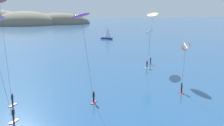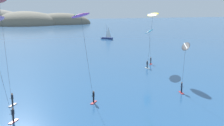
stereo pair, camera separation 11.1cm
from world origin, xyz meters
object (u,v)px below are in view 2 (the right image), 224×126
at_px(sailboat_far, 106,37).
at_px(kitesurfer_cyan, 149,33).
at_px(kitesurfer_magenta, 82,23).
at_px(kitesurfer_yellow, 152,18).
at_px(kitesurfer_black, 185,50).
at_px(kitesurfer_red, 0,10).

relative_size(sailboat_far, kitesurfer_cyan, 0.68).
height_order(kitesurfer_cyan, kitesurfer_magenta, kitesurfer_magenta).
xyz_separation_m(kitesurfer_yellow, kitesurfer_magenta, (-19.30, -18.15, 0.32)).
xyz_separation_m(kitesurfer_black, kitesurfer_red, (-23.14, 4.53, 5.46)).
bearing_deg(sailboat_far, kitesurfer_red, -118.60).
bearing_deg(kitesurfer_magenta, kitesurfer_black, 0.64).
bearing_deg(kitesurfer_black, kitesurfer_red, 168.92).
bearing_deg(kitesurfer_yellow, sailboat_far, 78.65).
relative_size(kitesurfer_yellow, kitesurfer_magenta, 0.97).
xyz_separation_m(kitesurfer_black, kitesurfer_magenta, (-14.48, -0.16, 3.93)).
distance_m(sailboat_far, kitesurfer_yellow, 61.96).
bearing_deg(kitesurfer_black, sailboat_far, 77.79).
xyz_separation_m(sailboat_far, kitesurfer_black, (-16.85, -77.91, 6.54)).
xyz_separation_m(kitesurfer_yellow, kitesurfer_red, (-27.97, -13.45, 1.85)).
relative_size(kitesurfer_red, kitesurfer_magenta, 1.15).
relative_size(kitesurfer_black, kitesurfer_magenta, 0.66).
bearing_deg(sailboat_far, kitesurfer_black, -102.21).
distance_m(kitesurfer_yellow, kitesurfer_red, 31.09).
distance_m(sailboat_far, kitesurfer_red, 84.43).
bearing_deg(kitesurfer_red, kitesurfer_yellow, 25.68).
bearing_deg(kitesurfer_magenta, kitesurfer_red, 151.55).
height_order(kitesurfer_yellow, kitesurfer_black, kitesurfer_yellow).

